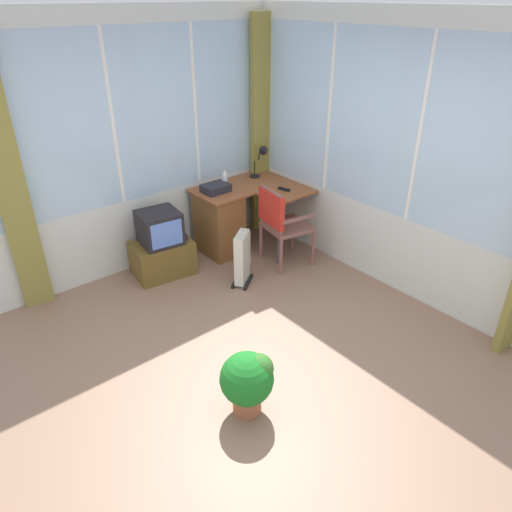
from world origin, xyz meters
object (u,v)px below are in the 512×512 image
at_px(paper_tray, 216,188).
at_px(wooden_armchair, 278,218).
at_px(desk, 223,219).
at_px(spray_bottle, 225,179).
at_px(tv_on_stand, 162,247).
at_px(desk_lamp, 262,157).
at_px(potted_plant, 248,379).
at_px(space_heater, 243,257).
at_px(tv_remote, 284,189).

bearing_deg(paper_tray, wooden_armchair, -63.51).
bearing_deg(desk, spray_bottle, 34.73).
height_order(spray_bottle, tv_on_stand, spray_bottle).
bearing_deg(desk_lamp, spray_bottle, -178.56).
bearing_deg(tv_on_stand, desk_lamp, 3.51).
height_order(desk, wooden_armchair, wooden_armchair).
distance_m(spray_bottle, potted_plant, 2.77).
height_order(desk_lamp, paper_tray, desk_lamp).
height_order(desk, spray_bottle, spray_bottle).
height_order(wooden_armchair, space_heater, wooden_armchair).
height_order(tv_remote, tv_on_stand, tv_remote).
bearing_deg(tv_remote, tv_on_stand, 149.83).
bearing_deg(tv_on_stand, paper_tray, 2.80).
bearing_deg(potted_plant, space_heater, 52.96).
height_order(paper_tray, potted_plant, paper_tray).
bearing_deg(potted_plant, desk_lamp, 47.83).
relative_size(tv_remote, spray_bottle, 0.69).
bearing_deg(paper_tray, space_heater, -105.29).
bearing_deg(wooden_armchair, space_heater, -174.89).
distance_m(tv_remote, space_heater, 1.02).
bearing_deg(spray_bottle, desk, -145.27).
bearing_deg(tv_on_stand, desk, 0.30).
height_order(tv_on_stand, potted_plant, tv_on_stand).
height_order(desk, paper_tray, paper_tray).
bearing_deg(space_heater, tv_on_stand, 129.15).
distance_m(desk, desk_lamp, 0.93).
bearing_deg(potted_plant, spray_bottle, 56.78).
height_order(desk, desk_lamp, desk_lamp).
height_order(spray_bottle, paper_tray, spray_bottle).
bearing_deg(wooden_armchair, tv_on_stand, 149.71).
xyz_separation_m(tv_remote, space_heater, (-0.85, -0.28, -0.48)).
bearing_deg(paper_tray, desk_lamp, 4.25).
height_order(desk_lamp, spray_bottle, desk_lamp).
bearing_deg(space_heater, tv_remote, 18.54).
bearing_deg(paper_tray, spray_bottle, 13.97).
xyz_separation_m(space_heater, potted_plant, (-1.12, -1.48, 0.00)).
bearing_deg(space_heater, paper_tray, 74.71).
distance_m(space_heater, potted_plant, 1.85).
height_order(desk_lamp, potted_plant, desk_lamp).
height_order(desk_lamp, tv_remote, desk_lamp).
distance_m(tv_remote, potted_plant, 2.68).
distance_m(desk_lamp, tv_on_stand, 1.68).
height_order(wooden_armchair, potted_plant, wooden_armchair).
distance_m(desk_lamp, spray_bottle, 0.60).
xyz_separation_m(tv_remote, potted_plant, (-1.96, -1.76, -0.48)).
bearing_deg(space_heater, desk_lamp, 40.16).
distance_m(wooden_armchair, tv_on_stand, 1.33).
xyz_separation_m(tv_remote, wooden_armchair, (-0.30, -0.23, -0.20)).
distance_m(desk, spray_bottle, 0.48).
relative_size(tv_remote, wooden_armchair, 0.16).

